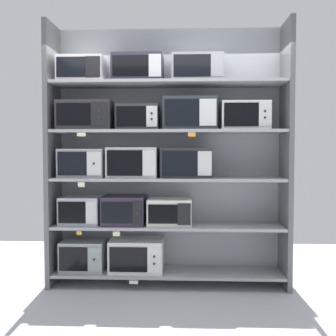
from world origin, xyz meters
name	(u,v)px	position (x,y,z in m)	size (l,w,h in m)	color
ground	(163,324)	(0.00, -1.00, -0.01)	(6.42, 6.00, 0.02)	#B2B7BC
back_panel	(169,155)	(0.00, 0.26, 1.39)	(2.62, 0.04, 2.78)	#9EA3A8
upright_left	(53,155)	(-1.24, 0.00, 1.39)	(0.05, 0.47, 2.78)	#5B5B5E
upright_right	(286,155)	(1.24, 0.00, 1.39)	(0.05, 0.47, 2.78)	#5B5B5E
shelf_0	(168,272)	(0.00, 0.00, 0.13)	(2.42, 0.47, 0.03)	#99999E
microwave_0	(83,255)	(-0.92, 0.00, 0.31)	(0.47, 0.34, 0.32)	#99A3A3
microwave_1	(137,255)	(-0.33, 0.00, 0.32)	(0.57, 0.41, 0.34)	silver
price_tag_0	(134,282)	(-0.34, -0.24, 0.10)	(0.09, 0.00, 0.04)	white
shelf_1	(168,226)	(0.00, 0.00, 0.64)	(2.42, 0.47, 0.03)	#99999E
microwave_2	(81,210)	(-0.94, 0.00, 0.80)	(0.43, 0.34, 0.29)	#B1B6C3
microwave_3	(124,210)	(-0.47, 0.00, 0.80)	(0.45, 0.41, 0.30)	#302739
microwave_4	(170,211)	(0.02, 0.00, 0.79)	(0.46, 0.38, 0.28)	silver
price_tag_1	(79,233)	(-0.90, -0.24, 0.60)	(0.05, 0.00, 0.04)	orange
price_tag_2	(116,234)	(-0.51, -0.24, 0.59)	(0.07, 0.00, 0.05)	beige
shelf_2	(168,179)	(0.00, 0.00, 1.14)	(2.42, 0.47, 0.03)	#99999E
microwave_5	(83,163)	(-0.91, 0.00, 1.30)	(0.48, 0.38, 0.30)	#9C9AA5
microwave_6	(133,162)	(-0.37, 0.00, 1.31)	(0.52, 0.41, 0.32)	#B2B9B5
microwave_7	(186,163)	(0.19, 0.00, 1.31)	(0.54, 0.34, 0.31)	#2C2932
price_tag_3	(81,185)	(-0.87, -0.24, 1.09)	(0.07, 0.00, 0.05)	beige
shelf_3	(168,131)	(0.00, 0.00, 1.64)	(2.42, 0.47, 0.03)	#99999E
microwave_8	(87,116)	(-0.87, 0.00, 1.81)	(0.56, 0.43, 0.30)	#302D2B
microwave_9	(138,118)	(-0.32, 0.00, 1.79)	(0.44, 0.34, 0.26)	#323235
microwave_10	(190,114)	(0.23, 0.00, 1.82)	(0.55, 0.39, 0.34)	#2B3439
microwave_11	(245,116)	(0.80, 0.00, 1.80)	(0.50, 0.35, 0.29)	silver
price_tag_4	(81,134)	(-0.86, -0.24, 1.60)	(0.09, 0.00, 0.04)	beige
price_tag_5	(192,134)	(0.25, -0.24, 1.60)	(0.08, 0.00, 0.04)	orange
shelf_4	(168,84)	(0.00, 0.00, 2.14)	(2.42, 0.47, 0.03)	#99999E
microwave_12	(82,70)	(-0.91, 0.00, 2.29)	(0.48, 0.36, 0.26)	silver
microwave_13	(138,69)	(-0.32, 0.00, 2.30)	(0.53, 0.36, 0.28)	#292838
microwave_14	(197,69)	(0.31, 0.00, 2.29)	(0.53, 0.34, 0.28)	#9B9AA7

